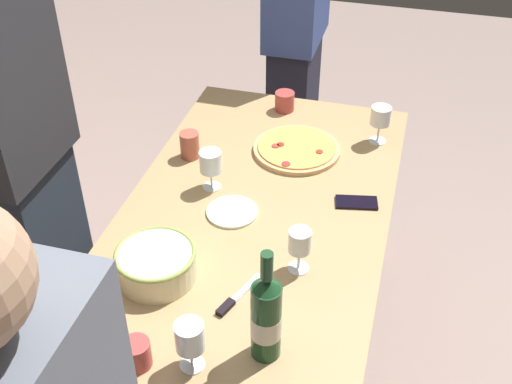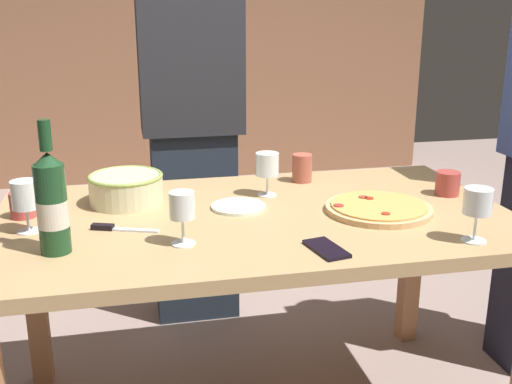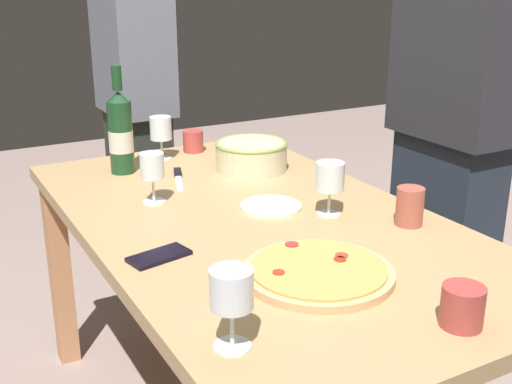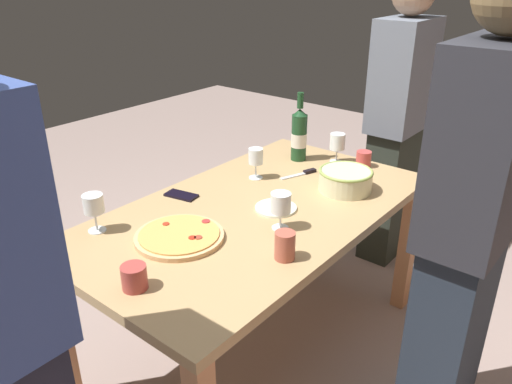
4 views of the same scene
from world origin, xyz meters
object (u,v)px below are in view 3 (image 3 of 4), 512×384
cup_amber (410,206)px  wine_glass_far_right (152,168)px  cup_spare (462,306)px  side_plate (271,206)px  cup_ceramic (193,141)px  serving_bowl (251,155)px  wine_glass_by_bottle (232,291)px  cell_phone (159,256)px  wine_bottle (121,132)px  pizza_knife (178,177)px  person_host (453,128)px  person_guest_right (136,106)px  wine_glass_far_left (161,131)px  pizza (318,272)px  wine_glass_near_pizza (330,178)px  dining_table (256,248)px

cup_amber → wine_glass_far_right: bearing=-132.9°
cup_spare → side_plate: size_ratio=0.47×
cup_amber → cup_ceramic: (-0.95, -0.20, -0.01)m
serving_bowl → wine_glass_by_bottle: bearing=-30.5°
side_plate → cell_phone: (0.16, -0.40, 0.00)m
wine_bottle → cell_phone: 0.73m
cup_spare → pizza_knife: cup_spare is taller
person_host → pizza_knife: bearing=-27.5°
wine_glass_by_bottle → cup_ceramic: 1.34m
pizza_knife → person_guest_right: 0.78m
wine_glass_by_bottle → person_guest_right: bearing=166.2°
wine_glass_far_left → side_plate: 0.64m
pizza → person_host: size_ratio=0.19×
pizza → cell_phone: bearing=-134.2°
wine_glass_near_pizza → cup_ceramic: (-0.78, -0.06, -0.07)m
wine_bottle → pizza_knife: size_ratio=1.81×
pizza_knife → person_host: size_ratio=0.11×
wine_bottle → side_plate: 0.61m
wine_bottle → wine_glass_far_right: 0.34m
wine_glass_far_left → cup_ceramic: wine_glass_far_left is taller
wine_glass_far_right → wine_bottle: bearing=177.3°
wine_bottle → person_guest_right: size_ratio=0.21×
cup_spare → person_host: person_host is taller
serving_bowl → person_host: (0.29, 0.62, 0.08)m
wine_glass_far_left → pizza_knife: (0.24, -0.04, -0.10)m
side_plate → person_host: size_ratio=0.10×
wine_glass_far_left → cup_spare: wine_glass_far_left is taller
wine_bottle → wine_glass_near_pizza: size_ratio=2.37×
pizza → cup_ceramic: cup_ceramic is taller
pizza → person_guest_right: bearing=175.2°
side_plate → pizza: bearing=-16.9°
serving_bowl → side_plate: size_ratio=1.39×
cup_ceramic → cup_spare: 1.39m
wine_bottle → cup_amber: wine_bottle is taller
side_plate → cup_spare: bearing=-0.8°
side_plate → wine_glass_far_right: bearing=-126.7°
pizza → cup_ceramic: (-1.09, 0.18, 0.03)m
wine_glass_far_right → cell_phone: bearing=-18.8°
pizza_knife → wine_bottle: bearing=-138.5°
serving_bowl → cup_amber: 0.65m
pizza → side_plate: bearing=163.1°
wine_glass_far_right → wine_glass_far_left: bearing=155.9°
dining_table → cup_amber: 0.43m
dining_table → pizza_knife: 0.44m
dining_table → person_guest_right: 1.21m
dining_table → wine_glass_near_pizza: (0.08, 0.19, 0.20)m
wine_glass_by_bottle → cell_phone: wine_glass_by_bottle is taller
dining_table → pizza_knife: (-0.43, -0.05, 0.10)m
wine_glass_far_left → side_plate: bearing=7.6°
wine_glass_far_right → dining_table: bearing=39.3°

